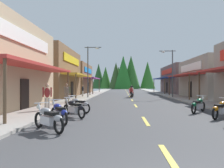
{
  "coord_description": "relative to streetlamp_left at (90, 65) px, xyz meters",
  "views": [
    {
      "loc": [
        -1.12,
        -2.71,
        1.75
      ],
      "look_at": [
        -2.4,
        23.71,
        1.78
      ],
      "focal_mm": 32.74,
      "sensor_mm": 36.0,
      "label": 1
    }
  ],
  "objects": [
    {
      "name": "treeline_backdrop",
      "position": [
        4.35,
        54.64,
        1.48
      ],
      "size": [
        25.36,
        11.29,
        12.96
      ],
      "color": "#295E23",
      "rests_on": "ground"
    },
    {
      "name": "storefront_right_middle",
      "position": [
        16.05,
        1.2,
        -1.67
      ],
      "size": [
        8.82,
        10.54,
        4.97
      ],
      "color": "gray",
      "rests_on": "ground"
    },
    {
      "name": "motorcycle_parked_right_3",
      "position": [
        8.59,
        -12.33,
        -3.67
      ],
      "size": [
        1.46,
        1.7,
        1.04
      ],
      "rotation": [
        0.0,
        0.0,
        0.87
      ],
      "color": "black",
      "rests_on": "ground"
    },
    {
      "name": "pedestrian_by_shop",
      "position": [
        -1.32,
        1.92,
        -3.19
      ],
      "size": [
        0.29,
        0.57,
        1.67
      ],
      "rotation": [
        0.0,
        0.0,
        3.05
      ],
      "color": "#B2A599",
      "rests_on": "ground"
    },
    {
      "name": "pedestrian_browsing",
      "position": [
        -0.84,
        -12.32,
        -3.11
      ],
      "size": [
        0.55,
        0.36,
        1.79
      ],
      "rotation": [
        0.0,
        0.0,
        5.03
      ],
      "color": "#B2A599",
      "rests_on": "ground"
    },
    {
      "name": "motorcycle_parked_left_0",
      "position": [
        1.17,
        -17.6,
        -3.67
      ],
      "size": [
        1.67,
        1.5,
        1.04
      ],
      "rotation": [
        0.0,
        0.0,
        2.42
      ],
      "color": "black",
      "rests_on": "ground"
    },
    {
      "name": "motorcycle_parked_left_3",
      "position": [
        1.18,
        -12.56,
        -3.67
      ],
      "size": [
        1.82,
        1.29,
        1.04
      ],
      "rotation": [
        0.0,
        0.0,
        2.54
      ],
      "color": "black",
      "rests_on": "ground"
    },
    {
      "name": "sidewalk_right",
      "position": [
        11.27,
        7.57,
        -4.1
      ],
      "size": [
        2.62,
        89.87,
        0.12
      ],
      "primitive_type": "cube",
      "color": "#9E9991",
      "rests_on": "ground"
    },
    {
      "name": "rider_cruising_trailing",
      "position": [
        5.36,
        3.57,
        -3.5
      ],
      "size": [
        0.61,
        2.14,
        1.57
      ],
      "rotation": [
        0.0,
        0.0,
        1.65
      ],
      "color": "black",
      "rests_on": "ground"
    },
    {
      "name": "sidewalk_left",
      "position": [
        -1.22,
        7.57,
        -4.1
      ],
      "size": [
        2.62,
        89.87,
        0.12
      ],
      "primitive_type": "cube",
      "color": "#9E9991",
      "rests_on": "ground"
    },
    {
      "name": "pedestrian_waiting",
      "position": [
        -1.14,
        -6.43,
        -3.15
      ],
      "size": [
        0.51,
        0.4,
        1.73
      ],
      "rotation": [
        0.0,
        0.0,
        5.2
      ],
      "color": "#B2A599",
      "rests_on": "ground"
    },
    {
      "name": "motorcycle_parked_left_1",
      "position": [
        1.08,
        -16.05,
        -3.67
      ],
      "size": [
        1.33,
        1.8,
        1.04
      ],
      "rotation": [
        0.0,
        0.0,
        2.19
      ],
      "color": "black",
      "rests_on": "ground"
    },
    {
      "name": "streetlamp_right",
      "position": [
        10.04,
        1.24,
        -0.18
      ],
      "size": [
        2.08,
        0.3,
        6.1
      ],
      "color": "#474C51",
      "rests_on": "ground"
    },
    {
      "name": "motorcycle_parked_right_2",
      "position": [
        8.98,
        -14.39,
        -3.67
      ],
      "size": [
        1.61,
        1.56,
        1.04
      ],
      "rotation": [
        0.0,
        0.0,
        0.77
      ],
      "color": "black",
      "rests_on": "ground"
    },
    {
      "name": "ground",
      "position": [
        5.03,
        7.57,
        -4.21
      ],
      "size": [
        9.86,
        89.87,
        0.1
      ],
      "primitive_type": "cube",
      "color": "#424244"
    },
    {
      "name": "centerline_dashes",
      "position": [
        5.03,
        9.43,
        -4.15
      ],
      "size": [
        0.16,
        61.77,
        0.01
      ],
      "color": "#E0C64C",
      "rests_on": "ground"
    },
    {
      "name": "streetlamp_left",
      "position": [
        0.0,
        0.0,
        0.0
      ],
      "size": [
        2.08,
        0.3,
        6.42
      ],
      "color": "#474C51",
      "rests_on": "ground"
    },
    {
      "name": "motorcycle_parked_left_2",
      "position": [
        1.36,
        -14.33,
        -3.67
      ],
      "size": [
        1.58,
        1.59,
        1.04
      ],
      "rotation": [
        0.0,
        0.0,
        2.35
      ],
      "color": "black",
      "rests_on": "ground"
    },
    {
      "name": "storefront_right_far",
      "position": [
        16.83,
        14.66,
        -1.5
      ],
      "size": [
        10.38,
        13.04,
        5.31
      ],
      "color": "brown",
      "rests_on": "ground"
    },
    {
      "name": "rider_cruising_lead",
      "position": [
        5.11,
        1.45,
        -3.5
      ],
      "size": [
        0.61,
        2.14,
        1.57
      ],
      "rotation": [
        0.0,
        0.0,
        1.65
      ],
      "color": "black",
      "rests_on": "ground"
    },
    {
      "name": "pedestrian_strolling",
      "position": [
        -0.77,
        -8.08,
        -3.09
      ],
      "size": [
        0.51,
        0.4,
        1.81
      ],
      "rotation": [
        0.0,
        0.0,
        1.06
      ],
      "color": "#726659",
      "rests_on": "ground"
    },
    {
      "name": "storefront_left_middle",
      "position": [
        -6.8,
        0.86,
        -1.03
      ],
      "size": [
        10.4,
        10.97,
        6.25
      ],
      "color": "brown",
      "rests_on": "ground"
    },
    {
      "name": "storefront_left_far",
      "position": [
        -5.88,
        13.41,
        -1.37
      ],
      "size": [
        8.58,
        11.02,
        5.58
      ],
      "color": "brown",
      "rests_on": "ground"
    }
  ]
}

